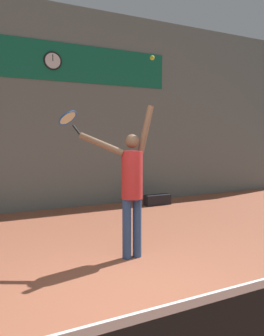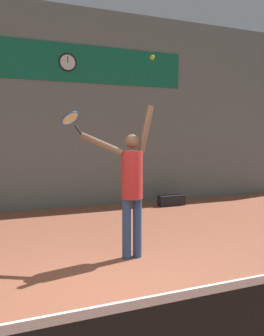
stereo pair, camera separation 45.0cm
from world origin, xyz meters
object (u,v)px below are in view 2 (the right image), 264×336
at_px(scoreboard_clock, 68,62).
at_px(tennis_ball, 152,57).
at_px(tennis_player, 131,183).
at_px(tennis_racket, 71,119).
at_px(equipment_bag, 171,200).

xyz_separation_m(scoreboard_clock, tennis_ball, (0.47, -3.96, -0.72)).
distance_m(tennis_player, tennis_racket, 1.33).
height_order(tennis_player, tennis_ball, tennis_ball).
bearing_deg(tennis_player, tennis_racket, 143.02).
xyz_separation_m(tennis_player, tennis_racket, (-0.76, 0.57, 0.93)).
height_order(tennis_racket, equipment_bag, tennis_racket).
bearing_deg(equipment_bag, scoreboard_clock, 164.48).
bearing_deg(tennis_player, tennis_ball, -27.05).
bearing_deg(equipment_bag, tennis_racket, -140.30).
relative_size(tennis_racket, tennis_ball, 6.15).
xyz_separation_m(scoreboard_clock, equipment_bag, (2.53, -0.70, -3.48)).
distance_m(tennis_racket, tennis_ball, 1.50).
bearing_deg(scoreboard_clock, tennis_racket, -99.53).
xyz_separation_m(tennis_racket, tennis_ball, (1.02, -0.70, 0.84)).
height_order(tennis_racket, tennis_ball, tennis_ball).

